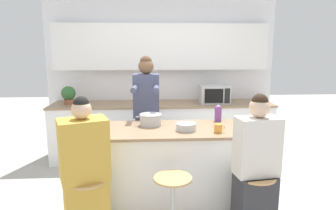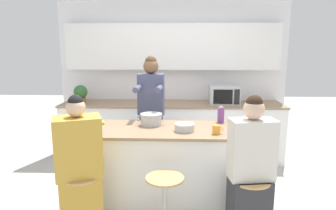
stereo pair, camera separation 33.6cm
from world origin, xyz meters
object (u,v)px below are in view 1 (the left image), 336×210
Objects in this scene: person_wrapped_blanket at (85,177)px; person_cooking at (147,119)px; bar_stool_leftmost at (88,210)px; bar_stool_rightmost at (255,205)px; juice_carton at (218,114)px; coffee_cup_near at (218,128)px; person_seated_near at (256,174)px; cooking_pot at (151,120)px; kitchen_island at (168,167)px; bar_stool_center at (173,207)px; microwave at (214,94)px; fruit_bowl at (186,127)px; banana_bunch at (97,124)px; potted_plant at (69,94)px.

person_cooking is at bearing 46.44° from person_wrapped_blanket.
bar_stool_leftmost is 1.56m from bar_stool_rightmost.
juice_carton is at bearing 99.37° from bar_stool_rightmost.
person_cooking is 1.45m from person_wrapped_blanket.
bar_stool_leftmost is 5.47× the size of coffee_cup_near.
person_seated_near reaches higher than cooking_pot.
person_wrapped_blanket is 4.10× the size of cooking_pot.
bar_stool_leftmost is 1.83m from juice_carton.
bar_stool_leftmost and bar_stool_rightmost have the same top height.
bar_stool_center is at bearing -90.00° from kitchen_island.
person_seated_near is at bearing -91.43° from microwave.
person_cooking is at bearing 127.36° from bar_stool_rightmost.
cooking_pot is (-0.20, 0.80, 0.66)m from bar_stool_center.
bar_stool_leftmost is 1.54m from person_cooking.
person_seated_near reaches higher than fruit_bowl.
bar_stool_rightmost is at bearing -27.29° from banana_bunch.
cooking_pot is (-0.98, 0.80, 0.66)m from bar_stool_rightmost.
bar_stool_rightmost is at bearing -40.28° from kitchen_island.
bar_stool_rightmost is 3.00× the size of fruit_bowl.
person_wrapped_blanket is at bearing 135.53° from bar_stool_leftmost.
microwave is (1.03, 1.36, 0.08)m from cooking_pot.
fruit_bowl is 1.25× the size of banana_bunch.
person_cooking is at bearing 155.59° from juice_carton.
bar_stool_center is 1.46m from person_cooking.
person_cooking reaches higher than potted_plant.
person_cooking is 1.37m from microwave.
bar_stool_rightmost is 1.18m from juice_carton.
cooking_pot is (-0.20, 0.14, 0.53)m from kitchen_island.
potted_plant is at bearing 86.35° from person_wrapped_blanket.
kitchen_island is 1.03m from bar_stool_rightmost.
fruit_bowl is 1.04m from banana_bunch.
microwave is (0.83, 2.15, 0.73)m from bar_stool_center.
potted_plant is (-0.71, 2.20, 0.74)m from bar_stool_leftmost.
bar_stool_center is 1.31m from banana_bunch.
bar_stool_rightmost is 5.47× the size of coffee_cup_near.
microwave is (0.32, 1.70, 0.10)m from coffee_cup_near.
kitchen_island reaches higher than bar_stool_rightmost.
microwave reaches higher than cooking_pot.
person_cooking is (-1.03, 1.35, 0.53)m from bar_stool_rightmost.
potted_plant is at bearing 124.08° from bar_stool_center.
kitchen_island reaches higher than bar_stool_leftmost.
person_wrapped_blanket reaches higher than juice_carton.
bar_stool_leftmost is at bearing -87.52° from banana_bunch.
juice_carton is (0.62, 0.95, 0.68)m from bar_stool_center.
bar_stool_rightmost is 2.28m from microwave.
kitchen_island is at bearing -154.93° from juice_carton.
coffee_cup_near is 0.50m from juice_carton.
bar_stool_leftmost is 1.28m from fruit_bowl.
bar_stool_rightmost is at bearing -0.59° from bar_stool_center.
kitchen_island is 11.42× the size of banana_bunch.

